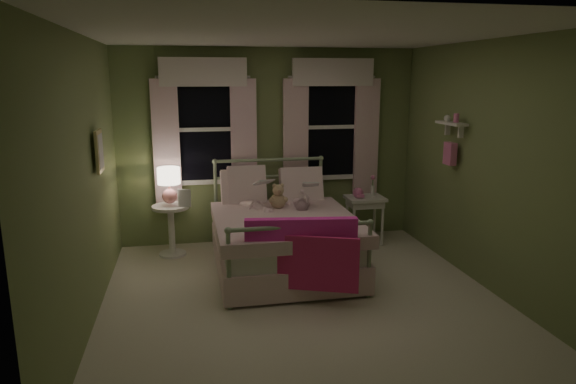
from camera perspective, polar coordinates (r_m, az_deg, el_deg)
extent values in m
plane|color=silver|center=(5.33, 1.71, -11.96)|extent=(4.20, 4.20, 0.00)
plane|color=white|center=(4.86, 1.92, 17.15)|extent=(4.20, 4.20, 0.00)
plane|color=#6F824E|center=(6.97, -2.11, 5.08)|extent=(4.00, 0.00, 4.00)
plane|color=#6F824E|center=(2.98, 11.00, -5.53)|extent=(4.00, 0.00, 4.00)
plane|color=#6F824E|center=(4.89, -21.68, 0.92)|extent=(0.00, 4.20, 4.20)
plane|color=#6F824E|center=(5.72, 21.75, 2.51)|extent=(0.00, 4.20, 4.20)
cube|color=white|center=(6.01, -0.60, -4.74)|extent=(1.44, 1.94, 0.26)
cube|color=white|center=(6.09, -0.59, -6.89)|extent=(1.54, 2.02, 0.30)
cube|color=white|center=(5.82, -0.33, -3.48)|extent=(1.58, 1.75, 0.14)
cylinder|color=#9EB793|center=(5.97, -7.16, -6.19)|extent=(0.04, 1.90, 0.04)
cylinder|color=#9EB793|center=(6.21, 5.70, -5.40)|extent=(0.04, 1.90, 0.04)
cylinder|color=#9EB793|center=(6.82, -8.00, -1.41)|extent=(0.04, 0.04, 1.15)
cylinder|color=#9EB793|center=(7.04, 3.61, -0.87)|extent=(0.04, 0.04, 1.15)
sphere|color=#9EB793|center=(6.70, -8.15, 3.37)|extent=(0.07, 0.07, 0.07)
sphere|color=#9EB793|center=(6.93, 3.68, 3.76)|extent=(0.07, 0.07, 0.07)
cylinder|color=#9EB793|center=(6.78, -2.14, 3.59)|extent=(1.42, 0.04, 0.04)
cylinder|color=#9EB793|center=(6.82, -2.12, 1.76)|extent=(1.38, 0.03, 0.03)
cylinder|color=#9EB793|center=(5.02, -6.58, -8.65)|extent=(0.04, 0.04, 0.80)
cylinder|color=#9EB793|center=(5.32, 8.99, -7.51)|extent=(0.04, 0.04, 0.80)
sphere|color=#9EB793|center=(4.89, -6.70, -4.28)|extent=(0.07, 0.07, 0.07)
sphere|color=#9EB793|center=(5.19, 9.14, -3.36)|extent=(0.07, 0.07, 0.07)
cylinder|color=#9EB793|center=(4.99, 1.46, -3.85)|extent=(1.42, 0.04, 0.04)
cube|color=white|center=(6.53, -5.03, 0.07)|extent=(0.55, 0.32, 0.57)
cube|color=white|center=(6.65, 1.49, 0.35)|extent=(0.55, 0.32, 0.57)
cube|color=white|center=(6.52, -4.60, 0.78)|extent=(0.48, 0.30, 0.51)
cube|color=#F930B6|center=(5.02, 1.46, -4.72)|extent=(1.10, 0.25, 0.32)
cube|color=#D92A6F|center=(5.04, 1.62, -7.88)|extent=(1.04, 0.43, 0.55)
imported|color=#F7D1DD|center=(6.27, -3.89, 1.13)|extent=(0.34, 0.29, 0.80)
imported|color=#F7D1DD|center=(6.37, 1.11, 1.06)|extent=(0.38, 0.31, 0.74)
imported|color=beige|center=(6.02, -3.58, 0.60)|extent=(0.22, 0.15, 0.26)
imported|color=beige|center=(6.13, 1.61, 0.43)|extent=(0.22, 0.15, 0.26)
sphere|color=tan|center=(6.21, -1.12, -1.02)|extent=(0.19, 0.19, 0.19)
sphere|color=tan|center=(6.16, -1.09, 0.20)|extent=(0.14, 0.14, 0.14)
sphere|color=tan|center=(6.14, -1.51, 0.69)|extent=(0.05, 0.05, 0.05)
sphere|color=tan|center=(6.16, -0.68, 0.72)|extent=(0.05, 0.05, 0.05)
sphere|color=tan|center=(6.16, -1.80, -0.94)|extent=(0.07, 0.07, 0.07)
sphere|color=tan|center=(6.19, -0.34, -0.87)|extent=(0.07, 0.07, 0.07)
sphere|color=#8C6B51|center=(6.11, -1.00, 0.05)|extent=(0.05, 0.05, 0.05)
cylinder|color=white|center=(6.58, -12.94, -1.64)|extent=(0.46, 0.46, 0.04)
cylinder|color=white|center=(6.66, -12.81, -4.23)|extent=(0.08, 0.08, 0.60)
cylinder|color=white|center=(6.75, -12.68, -6.70)|extent=(0.34, 0.34, 0.03)
sphere|color=pink|center=(6.55, -13.00, -0.45)|extent=(0.19, 0.19, 0.19)
cylinder|color=pink|center=(6.52, -13.05, 0.57)|extent=(0.03, 0.03, 0.11)
cylinder|color=#FFEAC6|center=(6.49, -13.12, 1.78)|extent=(0.28, 0.28, 0.21)
imported|color=beige|center=(6.49, -12.09, -1.53)|extent=(0.23, 0.26, 0.02)
cube|color=white|center=(6.95, 8.57, -0.70)|extent=(0.50, 0.40, 0.04)
cube|color=white|center=(6.96, 8.55, -1.26)|extent=(0.44, 0.34, 0.08)
cylinder|color=white|center=(6.83, 7.32, -3.67)|extent=(0.04, 0.04, 0.60)
cylinder|color=white|center=(6.96, 10.45, -3.46)|extent=(0.04, 0.04, 0.60)
cylinder|color=white|center=(7.10, 6.55, -3.01)|extent=(0.04, 0.04, 0.60)
cylinder|color=white|center=(7.23, 9.58, -2.82)|extent=(0.04, 0.04, 0.60)
sphere|color=pink|center=(6.90, 7.81, -0.09)|extent=(0.14, 0.14, 0.14)
cube|color=pink|center=(6.82, 8.05, -0.42)|extent=(0.11, 0.06, 0.04)
cylinder|color=white|center=(7.01, 9.38, 0.16)|extent=(0.05, 0.05, 0.14)
cylinder|color=#4C7F3F|center=(6.99, 9.41, 1.04)|extent=(0.01, 0.01, 0.12)
sphere|color=pink|center=(6.98, 9.43, 1.60)|extent=(0.06, 0.06, 0.06)
cube|color=black|center=(6.84, -9.21, 6.89)|extent=(0.76, 0.02, 1.35)
cube|color=white|center=(6.79, -9.41, 12.77)|extent=(0.84, 0.05, 0.06)
cube|color=white|center=(6.92, -9.00, 1.10)|extent=(0.84, 0.05, 0.06)
cube|color=white|center=(6.82, -12.58, 6.73)|extent=(0.06, 0.05, 1.40)
cube|color=white|center=(6.85, -5.83, 7.00)|extent=(0.06, 0.05, 1.40)
cube|color=white|center=(6.82, -9.20, 6.88)|extent=(0.76, 0.04, 0.05)
cube|color=white|center=(6.80, -13.36, 4.98)|extent=(0.34, 0.06, 1.70)
cube|color=silver|center=(6.83, -4.92, 5.32)|extent=(0.34, 0.06, 1.70)
cube|color=white|center=(6.72, -9.40, 13.02)|extent=(1.10, 0.08, 0.36)
cylinder|color=white|center=(6.76, -9.40, 12.51)|extent=(1.20, 0.03, 0.03)
cube|color=black|center=(7.11, 4.72, 7.23)|extent=(0.76, 0.02, 1.35)
cube|color=white|center=(7.06, 4.88, 12.88)|extent=(0.84, 0.05, 0.06)
cube|color=white|center=(7.19, 4.67, 1.65)|extent=(0.84, 0.05, 0.06)
cube|color=white|center=(6.99, 1.59, 7.17)|extent=(0.06, 0.05, 1.40)
cube|color=white|center=(7.21, 7.85, 7.23)|extent=(0.06, 0.05, 1.40)
cube|color=white|center=(7.09, 4.77, 7.21)|extent=(0.76, 0.04, 0.05)
cube|color=white|center=(6.95, 0.85, 5.48)|extent=(0.34, 0.06, 1.70)
cube|color=white|center=(7.22, 8.67, 5.61)|extent=(0.34, 0.06, 1.70)
cube|color=white|center=(6.99, 5.03, 13.12)|extent=(1.10, 0.08, 0.36)
cylinder|color=white|center=(7.03, 4.93, 12.63)|extent=(1.20, 0.03, 0.03)
cube|color=white|center=(6.21, 17.69, 7.28)|extent=(0.15, 0.50, 0.03)
cube|color=white|center=(6.11, 18.65, 6.38)|extent=(0.06, 0.03, 0.14)
cube|color=white|center=(6.37, 17.31, 6.70)|extent=(0.06, 0.03, 0.14)
cylinder|color=pink|center=(6.12, 18.19, 7.83)|extent=(0.06, 0.06, 0.10)
sphere|color=white|center=(6.29, 17.29, 7.83)|extent=(0.08, 0.08, 0.08)
cube|color=pink|center=(6.25, 17.56, 4.09)|extent=(0.08, 0.18, 0.26)
cube|color=beige|center=(5.43, -20.25, 4.28)|extent=(0.03, 0.32, 0.42)
cube|color=silver|center=(5.43, -20.09, 4.28)|extent=(0.01, 0.25, 0.34)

